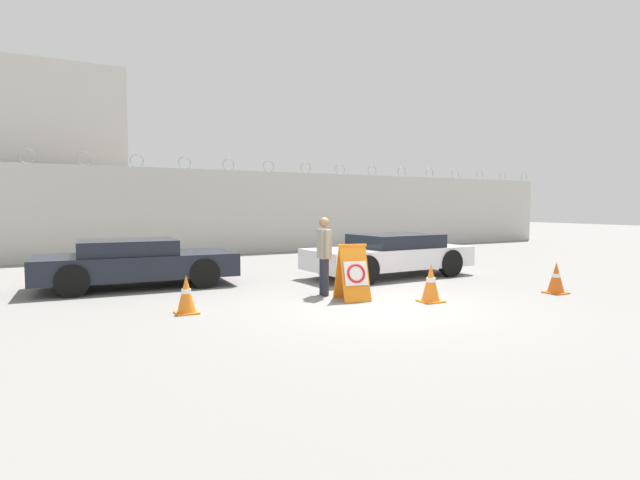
% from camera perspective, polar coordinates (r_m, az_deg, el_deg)
% --- Properties ---
extents(ground_plane, '(90.00, 90.00, 0.00)m').
position_cam_1_polar(ground_plane, '(9.43, 6.74, -7.52)').
color(ground_plane, gray).
extents(perimeter_wall, '(36.00, 0.30, 3.70)m').
position_cam_1_polar(perimeter_wall, '(19.43, -12.71, 3.10)').
color(perimeter_wall, beige).
rests_on(perimeter_wall, ground_plane).
extents(building_block, '(6.90, 6.34, 7.01)m').
position_cam_1_polar(building_block, '(23.25, -30.65, 7.39)').
color(building_block, beige).
rests_on(building_block, ground_plane).
extents(barricade_sign, '(0.65, 0.72, 1.12)m').
position_cam_1_polar(barricade_sign, '(9.88, 3.78, -3.71)').
color(barricade_sign, orange).
rests_on(barricade_sign, ground_plane).
extents(security_guard, '(0.48, 0.59, 1.63)m').
position_cam_1_polar(security_guard, '(10.37, 0.50, -1.46)').
color(security_guard, '#232838').
rests_on(security_guard, ground_plane).
extents(traffic_cone_near, '(0.42, 0.42, 0.75)m').
position_cam_1_polar(traffic_cone_near, '(9.95, 12.56, -4.81)').
color(traffic_cone_near, orange).
rests_on(traffic_cone_near, ground_plane).
extents(traffic_cone_mid, '(0.38, 0.38, 0.68)m').
position_cam_1_polar(traffic_cone_mid, '(8.98, -15.04, -6.02)').
color(traffic_cone_mid, orange).
rests_on(traffic_cone_mid, ground_plane).
extents(traffic_cone_far, '(0.41, 0.41, 0.67)m').
position_cam_1_polar(traffic_cone_far, '(11.79, 25.37, -3.94)').
color(traffic_cone_far, orange).
rests_on(traffic_cone_far, ground_plane).
extents(parked_car_front_coupe, '(4.45, 2.15, 1.10)m').
position_cam_1_polar(parked_car_front_coupe, '(12.26, -20.33, -2.37)').
color(parked_car_front_coupe, black).
rests_on(parked_car_front_coupe, ground_plane).
extents(parked_car_rear_sedan, '(4.54, 2.04, 1.12)m').
position_cam_1_polar(parked_car_rear_sedan, '(13.33, 8.02, -1.62)').
color(parked_car_rear_sedan, black).
rests_on(parked_car_rear_sedan, ground_plane).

